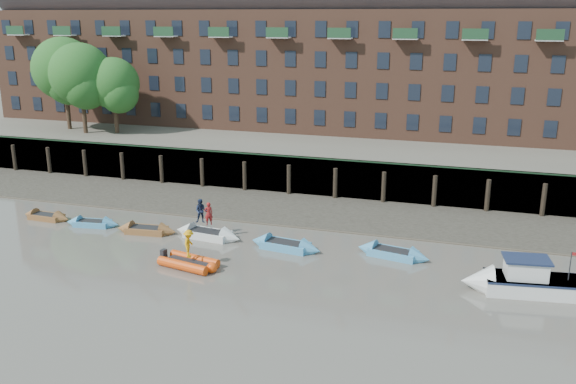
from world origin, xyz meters
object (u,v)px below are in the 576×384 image
at_px(rowboat_4, 285,245).
at_px(person_rower_a, 209,214).
at_px(rowboat_0, 46,217).
at_px(rowboat_2, 146,230).
at_px(person_rib_crew, 189,244).
at_px(rowboat_6, 393,253).
at_px(rib_tender, 191,263).
at_px(rowboat_3, 208,234).
at_px(motor_launch, 512,281).
at_px(rowboat_1, 92,223).
at_px(person_rower_b, 201,211).

height_order(rowboat_4, person_rower_a, person_rower_a).
height_order(rowboat_0, rowboat_4, rowboat_4).
height_order(rowboat_2, person_rower_a, person_rower_a).
bearing_deg(rowboat_4, person_rib_crew, -129.02).
xyz_separation_m(rowboat_6, rib_tender, (-11.44, -5.27, 0.04)).
height_order(rowboat_2, rowboat_6, rowboat_6).
bearing_deg(rowboat_3, person_rower_a, -11.70).
distance_m(rowboat_6, motor_launch, 7.63).
relative_size(rowboat_0, rib_tender, 1.04).
bearing_deg(person_rower_a, person_rib_crew, 63.94).
bearing_deg(rowboat_3, rowboat_0, -173.64).
distance_m(rowboat_2, rib_tender, 7.23).
relative_size(rowboat_0, rowboat_1, 0.99).
distance_m(rowboat_6, rib_tender, 12.59).
bearing_deg(rib_tender, rowboat_6, 36.36).
relative_size(rowboat_3, rowboat_6, 1.04).
relative_size(rib_tender, motor_launch, 0.60).
distance_m(rowboat_3, person_rower_b, 1.66).
height_order(rowboat_2, person_rower_b, person_rower_b).
height_order(rowboat_1, person_rib_crew, person_rib_crew).
relative_size(rowboat_1, rowboat_2, 0.91).
relative_size(rowboat_0, person_rib_crew, 2.35).
relative_size(rowboat_3, motor_launch, 0.79).
relative_size(rowboat_6, person_rower_a, 3.05).
height_order(motor_launch, person_rower_b, person_rower_b).
relative_size(rib_tender, person_rower_b, 2.30).
xyz_separation_m(rowboat_0, rowboat_3, (13.14, -0.04, 0.05)).
distance_m(rowboat_0, motor_launch, 32.78).
distance_m(rowboat_0, rib_tender, 15.13).
height_order(rib_tender, motor_launch, motor_launch).
relative_size(rowboat_2, rib_tender, 1.15).
distance_m(rowboat_4, motor_launch, 14.02).
bearing_deg(person_rower_b, rowboat_3, -38.79).
bearing_deg(rowboat_4, rowboat_1, -173.23).
relative_size(rowboat_2, person_rower_b, 2.65).
bearing_deg(rowboat_0, person_rib_crew, -16.89).
distance_m(person_rower_a, person_rower_b, 0.72).
xyz_separation_m(rowboat_3, person_rower_a, (0.15, -0.05, 1.51)).
distance_m(rowboat_0, person_rib_crew, 15.05).
bearing_deg(motor_launch, person_rib_crew, -1.45).
bearing_deg(rowboat_6, person_rower_b, -168.01).
height_order(rowboat_0, person_rib_crew, person_rib_crew).
distance_m(rowboat_6, person_rower_b, 13.19).
distance_m(rowboat_1, rowboat_6, 21.55).
bearing_deg(person_rower_b, person_rower_a, -38.04).
xyz_separation_m(rowboat_1, person_rower_b, (8.45, 0.44, 1.61)).
height_order(rowboat_6, person_rib_crew, person_rib_crew).
distance_m(motor_launch, person_rib_crew, 18.62).
height_order(rowboat_1, rowboat_2, rowboat_2).
xyz_separation_m(rowboat_1, rowboat_4, (14.68, -0.20, 0.05)).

